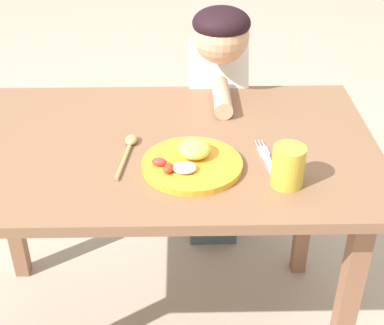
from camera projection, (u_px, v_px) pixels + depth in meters
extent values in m
plane|color=#B2A08E|center=(159.00, 324.00, 1.96)|extent=(8.00, 8.00, 0.00)
cube|color=brown|center=(151.00, 147.00, 1.57)|extent=(1.28, 0.74, 0.03)
cube|color=#8A5C44|center=(345.00, 311.00, 1.55)|extent=(0.05, 0.05, 0.72)
cube|color=#8A5C44|center=(8.00, 199.00, 1.99)|extent=(0.05, 0.05, 0.72)
cube|color=#8A5C44|center=(307.00, 195.00, 2.01)|extent=(0.05, 0.05, 0.72)
cylinder|color=gold|center=(192.00, 165.00, 1.45)|extent=(0.27, 0.27, 0.02)
ellipsoid|color=#EED950|center=(194.00, 149.00, 1.45)|extent=(0.09, 0.09, 0.04)
ellipsoid|color=red|center=(159.00, 162.00, 1.42)|extent=(0.04, 0.03, 0.02)
ellipsoid|color=red|center=(169.00, 169.00, 1.40)|extent=(0.04, 0.04, 0.02)
ellipsoid|color=silver|center=(185.00, 168.00, 1.40)|extent=(0.06, 0.05, 0.02)
cube|color=silver|center=(272.00, 169.00, 1.44)|extent=(0.03, 0.14, 0.01)
cube|color=silver|center=(263.00, 151.00, 1.51)|extent=(0.03, 0.04, 0.01)
cylinder|color=silver|center=(263.00, 144.00, 1.55)|extent=(0.01, 0.04, 0.00)
cylinder|color=silver|center=(260.00, 144.00, 1.55)|extent=(0.01, 0.04, 0.00)
cylinder|color=silver|center=(257.00, 144.00, 1.55)|extent=(0.01, 0.04, 0.00)
cylinder|color=tan|center=(123.00, 162.00, 1.46)|extent=(0.03, 0.16, 0.01)
ellipsoid|color=tan|center=(131.00, 140.00, 1.55)|extent=(0.04, 0.06, 0.02)
cylinder|color=gold|center=(288.00, 166.00, 1.36)|extent=(0.08, 0.08, 0.11)
cube|color=#415458|center=(214.00, 180.00, 2.24)|extent=(0.19, 0.16, 0.55)
cube|color=white|center=(218.00, 93.00, 1.94)|extent=(0.20, 0.31, 0.39)
sphere|color=#D8A884|center=(221.00, 35.00, 1.74)|extent=(0.18, 0.18, 0.18)
ellipsoid|color=black|center=(221.00, 23.00, 1.72)|extent=(0.18, 0.18, 0.10)
cylinder|color=#D8A884|center=(222.00, 97.00, 1.74)|extent=(0.06, 0.21, 0.06)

